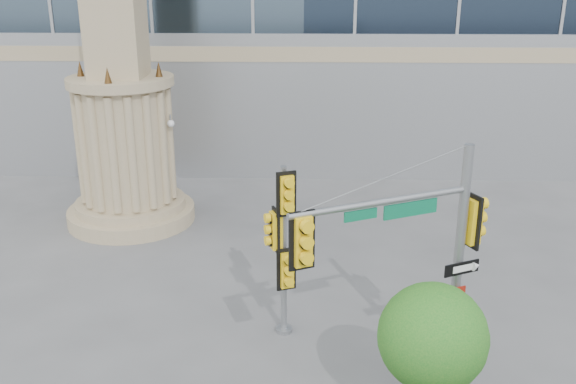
{
  "coord_description": "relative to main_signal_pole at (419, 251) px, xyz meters",
  "views": [
    {
      "loc": [
        0.18,
        -11.94,
        8.56
      ],
      "look_at": [
        -0.25,
        2.0,
        3.61
      ],
      "focal_mm": 40.0,
      "sensor_mm": 36.0,
      "label": 1
    }
  ],
  "objects": [
    {
      "name": "street_tree",
      "position": [
        0.14,
        -1.27,
        -1.21
      ],
      "size": [
        2.06,
        2.01,
        3.2
      ],
      "color": "tan",
      "rests_on": "ground"
    },
    {
      "name": "ground",
      "position": [
        -2.38,
        0.51,
        -3.32
      ],
      "size": [
        120.0,
        120.0,
        0.0
      ],
      "primitive_type": "plane",
      "color": "#545456",
      "rests_on": "ground"
    },
    {
      "name": "main_signal_pole",
      "position": [
        0.0,
        0.0,
        0.0
      ],
      "size": [
        3.88,
        2.06,
        5.35
      ],
      "rotation": [
        0.0,
        0.0,
        0.43
      ],
      "color": "slate",
      "rests_on": "ground"
    },
    {
      "name": "monument",
      "position": [
        -8.38,
        9.51,
        2.2
      ],
      "size": [
        4.4,
        4.4,
        16.6
      ],
      "color": "tan",
      "rests_on": "ground"
    },
    {
      "name": "secondary_signal_pole",
      "position": [
        -2.74,
        2.26,
        -0.81
      ],
      "size": [
        0.8,
        0.58,
        4.28
      ],
      "rotation": [
        0.0,
        0.0,
        0.37
      ],
      "color": "slate",
      "rests_on": "ground"
    }
  ]
}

